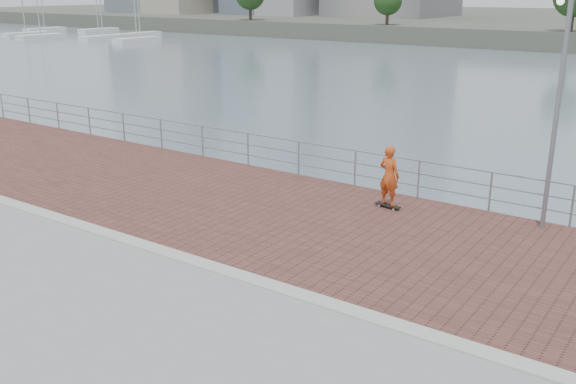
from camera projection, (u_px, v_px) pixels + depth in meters
The scene contains 8 objects.
water at pixel (236, 358), 14.03m from camera, with size 400.00×400.00×0.00m, color slate.
brick_lane at pixel (324, 225), 16.23m from camera, with size 40.00×6.80×0.02m, color brown.
curb at pixel (233, 274), 13.41m from camera, with size 40.00×0.40×0.06m, color #B7B5AD.
guardrail at pixel (386, 169), 18.68m from camera, with size 39.06×0.06×1.13m.
street_lamp at pixel (560, 53), 14.32m from camera, with size 0.45×1.30×6.11m.
skateboard at pixel (388, 205), 17.43m from camera, with size 0.75×0.28×0.08m.
skateboarder at pixel (389, 176), 17.17m from camera, with size 0.60×0.39×1.65m, color #D04F1B.
marina at pixel (83, 34), 103.64m from camera, with size 33.22×22.34×11.44m.
Camera 1 is at (7.96, -9.39, 5.75)m, focal length 40.00 mm.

